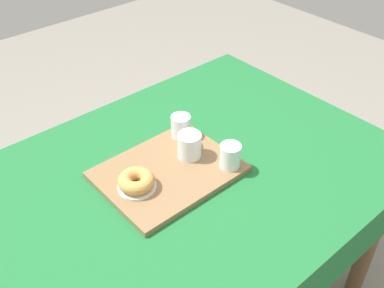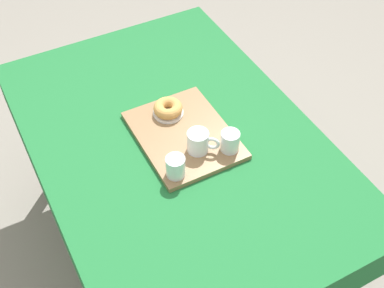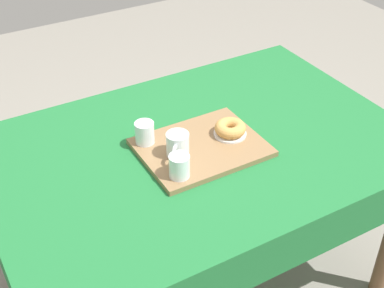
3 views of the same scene
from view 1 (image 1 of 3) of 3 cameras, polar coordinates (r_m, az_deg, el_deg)
The scene contains 7 objects.
dining_table at distance 1.46m, azimuth -2.48°, elevation -7.15°, with size 1.47×0.99×0.74m.
serving_tray at distance 1.42m, azimuth -3.05°, elevation -3.49°, with size 0.42×0.32×0.02m, color olive.
tea_mug_left at distance 1.44m, azimuth -0.33°, elevation -0.21°, with size 0.09×0.10×0.08m.
water_glass_near at distance 1.53m, azimuth -1.41°, elevation 2.12°, with size 0.07×0.07×0.08m.
water_glass_far at distance 1.41m, azimuth 4.82°, elevation -1.59°, with size 0.07×0.07×0.08m.
donut_plate_left at distance 1.36m, azimuth -6.94°, elevation -5.36°, with size 0.12×0.12×0.01m, color white.
sugar_donut_left at distance 1.34m, azimuth -7.02°, elevation -4.60°, with size 0.11×0.11×0.04m, color tan.
Camera 1 is at (-0.63, -0.82, 1.69)m, focal length 42.39 mm.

